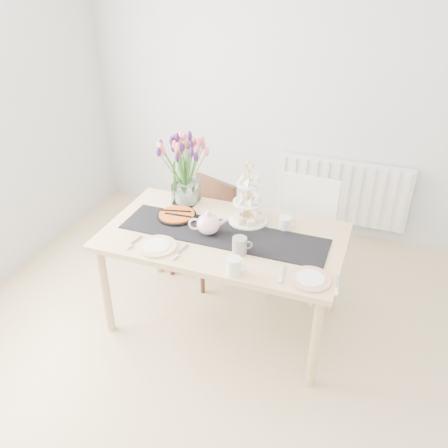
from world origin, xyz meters
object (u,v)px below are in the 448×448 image
(dining_table, at_px, (223,244))
(cream_jug, at_px, (285,223))
(chair_white, at_px, (303,227))
(mug_grey, at_px, (240,246))
(mug_white, at_px, (234,266))
(tart_tin, at_px, (177,216))
(chair_brown, at_px, (207,222))
(cake_stand, at_px, (248,207))
(plate_right, at_px, (310,279))
(radiator, at_px, (342,192))
(teapot, at_px, (208,224))
(plate_left, at_px, (157,246))
(tulip_vase, at_px, (185,161))

(dining_table, relative_size, cream_jug, 18.24)
(chair_white, distance_m, mug_grey, 0.91)
(mug_white, bearing_deg, tart_tin, 143.34)
(chair_brown, bearing_deg, cake_stand, -15.20)
(cake_stand, bearing_deg, tart_tin, -166.11)
(mug_white, height_order, plate_right, mug_white)
(radiator, bearing_deg, teapot, -114.15)
(plate_right, bearing_deg, dining_table, 155.42)
(dining_table, height_order, mug_grey, mug_grey)
(cream_jug, distance_m, plate_right, 0.58)
(chair_brown, relative_size, teapot, 3.24)
(mug_grey, xyz_separation_m, plate_left, (-0.52, -0.12, -0.05))
(plate_left, distance_m, plate_right, 0.99)
(teapot, xyz_separation_m, plate_right, (0.74, -0.26, -0.07))
(dining_table, xyz_separation_m, mug_white, (0.21, -0.39, 0.13))
(radiator, relative_size, mug_white, 11.23)
(tart_tin, xyz_separation_m, mug_grey, (0.56, -0.27, 0.04))
(chair_white, xyz_separation_m, tart_tin, (-0.81, -0.56, 0.24))
(radiator, height_order, chair_brown, chair_brown)
(teapot, bearing_deg, plate_left, -154.68)
(mug_grey, bearing_deg, chair_white, 45.94)
(mug_white, bearing_deg, radiator, 80.64)
(radiator, height_order, dining_table, same)
(cream_jug, distance_m, mug_grey, 0.43)
(chair_white, relative_size, plate_left, 3.49)
(chair_brown, xyz_separation_m, cake_stand, (0.45, -0.33, 0.39))
(chair_white, bearing_deg, cake_stand, -122.15)
(tart_tin, distance_m, plate_left, 0.39)
(cake_stand, distance_m, tart_tin, 0.52)
(cream_jug, xyz_separation_m, plate_right, (0.28, -0.51, -0.04))
(mug_grey, bearing_deg, plate_right, -41.77)
(chair_brown, distance_m, mug_white, 1.13)
(chair_white, distance_m, tulip_vase, 1.06)
(chair_brown, distance_m, chair_white, 0.77)
(dining_table, xyz_separation_m, plate_left, (-0.35, -0.29, 0.08))
(radiator, bearing_deg, tulip_vase, -130.91)
(mug_white, distance_m, plate_right, 0.45)
(cream_jug, bearing_deg, tart_tin, 167.89)
(tulip_vase, xyz_separation_m, mug_grey, (0.59, -0.51, -0.28))
(dining_table, distance_m, tart_tin, 0.41)
(radiator, relative_size, plate_left, 4.65)
(chair_white, relative_size, tart_tin, 3.22)
(cake_stand, bearing_deg, cream_jug, -0.66)
(chair_brown, height_order, tulip_vase, tulip_vase)
(tulip_vase, distance_m, plate_right, 1.28)
(radiator, bearing_deg, mug_grey, -104.30)
(cake_stand, height_order, teapot, cake_stand)
(tulip_vase, bearing_deg, cream_jug, -9.21)
(chair_brown, distance_m, tulip_vase, 0.65)
(tulip_vase, bearing_deg, mug_grey, -40.90)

